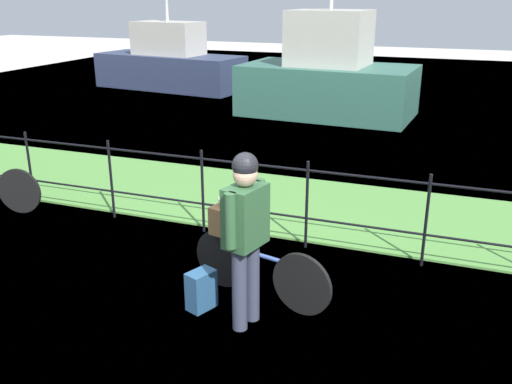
# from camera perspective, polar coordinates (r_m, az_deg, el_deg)

# --- Properties ---
(ground_plane) EXTENTS (60.00, 60.00, 0.00)m
(ground_plane) POSITION_cam_1_polar(r_m,az_deg,el_deg) (5.40, -8.87, -13.84)
(ground_plane) COLOR beige
(grass_strip) EXTENTS (27.00, 2.40, 0.03)m
(grass_strip) POSITION_cam_1_polar(r_m,az_deg,el_deg) (8.30, 2.99, -1.13)
(grass_strip) COLOR #569342
(grass_strip) RESTS_ON ground
(harbor_water) EXTENTS (30.00, 30.00, 0.00)m
(harbor_water) POSITION_cam_1_polar(r_m,az_deg,el_deg) (14.03, 10.71, 7.18)
(harbor_water) COLOR #426684
(harbor_water) RESTS_ON ground
(iron_fence) EXTENTS (18.04, 0.04, 1.11)m
(iron_fence) POSITION_cam_1_polar(r_m,az_deg,el_deg) (6.90, -0.31, -0.03)
(iron_fence) COLOR black
(iron_fence) RESTS_ON ground
(bicycle_main) EXTENTS (1.58, 0.43, 0.63)m
(bicycle_main) POSITION_cam_1_polar(r_m,az_deg,el_deg) (5.68, 0.23, -7.83)
(bicycle_main) COLOR black
(bicycle_main) RESTS_ON ground
(wooden_crate) EXTENTS (0.40, 0.35, 0.29)m
(wooden_crate) POSITION_cam_1_polar(r_m,az_deg,el_deg) (5.68, -2.70, -2.92)
(wooden_crate) COLOR brown
(wooden_crate) RESTS_ON bicycle_main
(terrier_dog) EXTENTS (0.32, 0.20, 0.18)m
(terrier_dog) POSITION_cam_1_polar(r_m,az_deg,el_deg) (5.58, -2.54, -0.87)
(terrier_dog) COLOR silver
(terrier_dog) RESTS_ON wooden_crate
(cyclist_person) EXTENTS (0.35, 0.53, 1.68)m
(cyclist_person) POSITION_cam_1_polar(r_m,az_deg,el_deg) (4.97, -1.08, -3.51)
(cyclist_person) COLOR #383D51
(cyclist_person) RESTS_ON ground
(backpack_on_paving) EXTENTS (0.27, 0.33, 0.40)m
(backpack_on_paving) POSITION_cam_1_polar(r_m,az_deg,el_deg) (5.60, -5.62, -9.94)
(backpack_on_paving) COLOR #28517A
(backpack_on_paving) RESTS_ON ground
(moored_boat_near) EXTENTS (4.39, 2.58, 4.17)m
(moored_boat_near) POSITION_cam_1_polar(r_m,az_deg,el_deg) (14.44, 7.36, 11.52)
(moored_boat_near) COLOR #336656
(moored_boat_near) RESTS_ON ground
(moored_boat_mid) EXTENTS (5.07, 2.35, 3.71)m
(moored_boat_mid) POSITION_cam_1_polar(r_m,az_deg,el_deg) (18.71, -8.83, 12.80)
(moored_boat_mid) COLOR #2D3856
(moored_boat_mid) RESTS_ON ground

